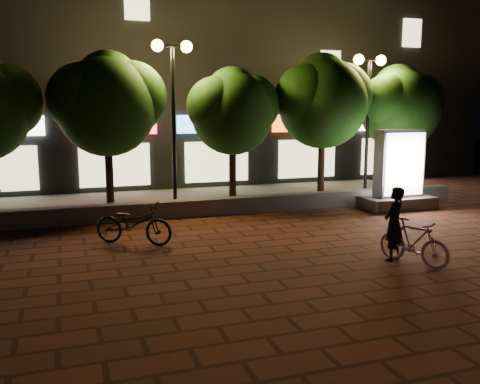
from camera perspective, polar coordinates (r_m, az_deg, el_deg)
name	(u,v)px	position (r m, az deg, el deg)	size (l,w,h in m)	color
ground	(284,245)	(12.20, 4.88, -5.94)	(80.00, 80.00, 0.00)	#5D2D1D
retaining_wall	(231,205)	(15.80, -0.97, -1.50)	(16.00, 0.45, 0.50)	#62615B
sidewalk	(210,199)	(18.19, -3.40, -0.77)	(16.00, 5.00, 0.08)	#62615B
building_block	(170,69)	(24.30, -7.76, 13.38)	(28.00, 8.12, 11.30)	black
tree_left	(108,100)	(16.29, -14.43, 9.83)	(3.60, 3.00, 4.89)	black
tree_mid	(233,108)	(17.09, -0.75, 9.30)	(3.24, 2.70, 4.50)	black
tree_right	(323,98)	(18.39, 9.24, 10.27)	(3.72, 3.10, 5.07)	black
tree_far_right	(401,104)	(20.09, 17.40, 9.30)	(3.48, 2.90, 4.76)	black
street_lamp_left	(173,81)	(16.32, -7.47, 12.09)	(1.26, 0.36, 5.18)	black
street_lamp_right	(369,89)	(19.01, 14.10, 11.06)	(1.26, 0.36, 4.98)	black
ad_kiosk	(398,177)	(17.22, 17.17, 1.59)	(2.37, 1.21, 2.55)	#62615B
scooter_pink	(413,242)	(11.19, 18.67, -5.27)	(0.45, 1.58, 0.95)	#BF7EA4
rider	(394,224)	(11.30, 16.71, -3.40)	(0.58, 0.38, 1.58)	black
scooter_parked	(134,223)	(12.43, -11.72, -3.42)	(0.67, 1.92, 1.01)	black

